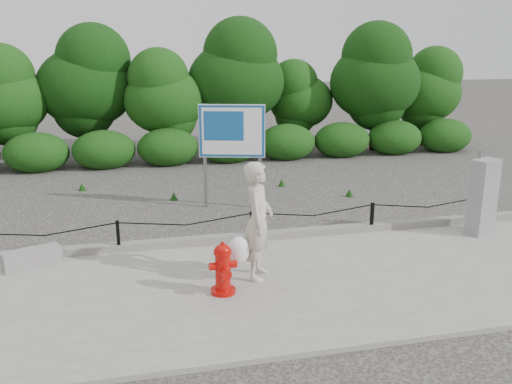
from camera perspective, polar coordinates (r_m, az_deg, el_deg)
The scene contains 10 objects.
ground at distance 10.57m, azimuth -0.44°, elevation -5.56°, with size 90.00×90.00×0.00m, color #2D2B28.
sidewalk at distance 8.76m, azimuth 2.51°, elevation -9.83°, with size 14.00×4.00×0.08m, color gray.
curb at distance 10.56m, azimuth -0.50°, elevation -4.71°, with size 14.00×0.22×0.14m, color slate.
chain_barrier at distance 10.41m, azimuth -0.45°, elevation -3.21°, with size 10.06×0.06×0.60m.
treeline at distance 18.68m, azimuth -7.66°, elevation 11.27°, with size 20.32×3.64×4.56m.
fire_hydrant at distance 8.29m, azimuth -3.49°, elevation -8.09°, with size 0.43×0.45×0.82m.
pedestrian at distance 8.63m, azimuth 0.10°, elevation -3.25°, with size 0.87×0.82×1.92m.
concrete_block at distance 10.09m, azimuth -22.52°, elevation -6.41°, with size 0.94×0.33×0.30m, color gray.
utility_cabinet at distance 11.65m, azimuth 22.75°, elevation -0.46°, with size 0.66×0.54×1.67m.
advertising_sign at distance 12.53m, azimuth -2.57°, elevation 5.93°, with size 1.49×0.50×2.45m.
Camera 1 is at (-2.19, -9.63, 3.75)m, focal length 38.00 mm.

